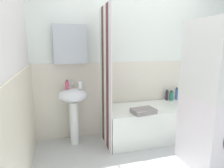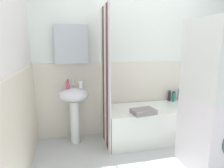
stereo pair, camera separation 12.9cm
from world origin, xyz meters
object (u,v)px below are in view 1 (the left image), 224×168
shampoo_bottle (176,94)px  washer_dryer_stack (217,97)px  lotion_bottle (167,95)px  towel_folded (143,111)px  sink (74,104)px  body_wash_bottle (171,96)px  toothbrush_cup (80,85)px  bathtub (151,122)px  soap_dispenser (67,85)px

shampoo_bottle → washer_dryer_stack: washer_dryer_stack is taller
lotion_bottle → towel_folded: (-0.68, -0.50, -0.05)m
sink → lotion_bottle: (1.63, 0.13, -0.02)m
body_wash_bottle → washer_dryer_stack: bearing=-95.6°
toothbrush_cup → lotion_bottle: 1.56m
toothbrush_cup → sink: bearing=163.5°
shampoo_bottle → body_wash_bottle: (-0.12, -0.03, -0.02)m
bathtub → washer_dryer_stack: washer_dryer_stack is taller
bathtub → washer_dryer_stack: (0.40, -0.86, 0.62)m
sink → lotion_bottle: size_ratio=4.58×
soap_dispenser → lotion_bottle: (1.71, 0.15, -0.31)m
shampoo_bottle → lotion_bottle: size_ratio=1.16×
lotion_bottle → towel_folded: 0.85m
toothbrush_cup → bathtub: (1.08, -0.11, -0.65)m
sink → washer_dryer_stack: (1.59, -1.01, 0.25)m
lotion_bottle → body_wash_bottle: bearing=-26.8°
towel_folded → soap_dispenser: bearing=161.0°
body_wash_bottle → soap_dispenser: bearing=-176.2°
toothbrush_cup → washer_dryer_stack: washer_dryer_stack is taller
body_wash_bottle → washer_dryer_stack: washer_dryer_stack is taller
sink → soap_dispenser: (-0.08, -0.02, 0.29)m
bathtub → lotion_bottle: (0.44, 0.27, 0.35)m
sink → toothbrush_cup: 0.30m
soap_dispenser → toothbrush_cup: (0.19, -0.01, -0.01)m
body_wash_bottle → washer_dryer_stack: 1.14m
soap_dispenser → shampoo_bottle: bearing=4.4°
sink → soap_dispenser: bearing=-165.8°
bathtub → lotion_bottle: lotion_bottle is taller
sink → toothbrush_cup: size_ratio=7.86×
toothbrush_cup → body_wash_bottle: size_ratio=0.62×
towel_folded → shampoo_bottle: bearing=30.0°
sink → body_wash_bottle: (1.69, 0.10, -0.03)m
shampoo_bottle → lotion_bottle: shampoo_bottle is taller
sink → soap_dispenser: soap_dispenser is taller
shampoo_bottle → body_wash_bottle: shampoo_bottle is taller
bathtub → towel_folded: bearing=-136.2°
lotion_bottle → washer_dryer_stack: 1.17m
shampoo_bottle → bathtub: bearing=-156.7°
bathtub → soap_dispenser: bearing=174.5°
towel_folded → washer_dryer_stack: washer_dryer_stack is taller
soap_dispenser → body_wash_bottle: (1.77, 0.12, -0.32)m
toothbrush_cup → towel_folded: toothbrush_cup is taller
toothbrush_cup → body_wash_bottle: toothbrush_cup is taller
shampoo_bottle → body_wash_bottle: bearing=-166.1°
washer_dryer_stack → shampoo_bottle: bearing=78.5°
toothbrush_cup → shampoo_bottle: toothbrush_cup is taller
soap_dispenser → washer_dryer_stack: size_ratio=0.08×
washer_dryer_stack → toothbrush_cup: bearing=146.6°
towel_folded → washer_dryer_stack: size_ratio=0.18×
toothbrush_cup → towel_folded: (0.84, -0.34, -0.36)m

